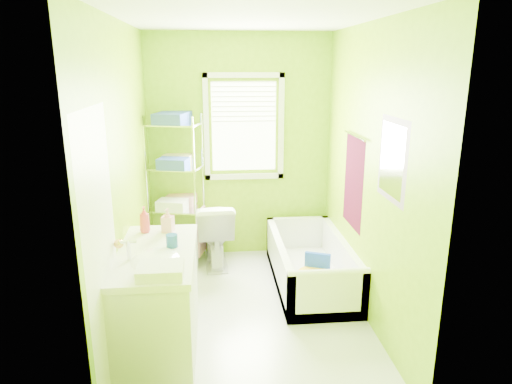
{
  "coord_description": "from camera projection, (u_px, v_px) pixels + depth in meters",
  "views": [
    {
      "loc": [
        -0.3,
        -3.8,
        2.24
      ],
      "look_at": [
        0.08,
        0.25,
        1.1
      ],
      "focal_mm": 32.0,
      "sensor_mm": 36.0,
      "label": 1
    }
  ],
  "objects": [
    {
      "name": "ground",
      "position": [
        250.0,
        312.0,
        4.28
      ],
      "size": [
        2.9,
        2.9,
        0.0
      ],
      "primitive_type": "plane",
      "color": "silver",
      "rests_on": "ground"
    },
    {
      "name": "room_envelope",
      "position": [
        249.0,
        150.0,
        3.86
      ],
      "size": [
        2.14,
        2.94,
        2.62
      ],
      "color": "#7DAD08",
      "rests_on": "ground"
    },
    {
      "name": "window",
      "position": [
        244.0,
        122.0,
        5.21
      ],
      "size": [
        0.92,
        0.05,
        1.22
      ],
      "color": "white",
      "rests_on": "ground"
    },
    {
      "name": "door",
      "position": [
        103.0,
        263.0,
        2.96
      ],
      "size": [
        0.09,
        0.8,
        2.0
      ],
      "color": "white",
      "rests_on": "ground"
    },
    {
      "name": "right_wall_decor",
      "position": [
        367.0,
        174.0,
        4.0
      ],
      "size": [
        0.04,
        1.48,
        1.17
      ],
      "color": "#44071D",
      "rests_on": "ground"
    },
    {
      "name": "bathtub",
      "position": [
        311.0,
        270.0,
        4.79
      ],
      "size": [
        0.74,
        1.58,
        0.51
      ],
      "color": "white",
      "rests_on": "ground"
    },
    {
      "name": "toilet",
      "position": [
        215.0,
        233.0,
        5.23
      ],
      "size": [
        0.46,
        0.77,
        0.76
      ],
      "primitive_type": "imported",
      "rotation": [
        0.0,
        0.0,
        3.2
      ],
      "color": "white",
      "rests_on": "ground"
    },
    {
      "name": "vanity",
      "position": [
        158.0,
        300.0,
        3.57
      ],
      "size": [
        0.6,
        1.16,
        1.1
      ],
      "color": "silver",
      "rests_on": "ground"
    },
    {
      "name": "wire_shelf_unit",
      "position": [
        177.0,
        173.0,
        5.13
      ],
      "size": [
        0.65,
        0.53,
        1.74
      ],
      "color": "silver",
      "rests_on": "ground"
    }
  ]
}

